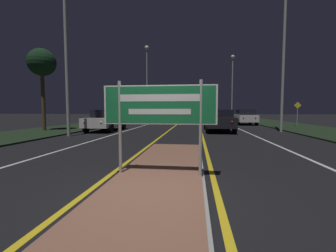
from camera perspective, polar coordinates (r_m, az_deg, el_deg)
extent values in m
plane|color=black|center=(4.33, -3.86, -16.10)|extent=(160.00, 160.00, 0.00)
cube|color=#999993|center=(5.05, -2.15, -12.84)|extent=(1.95, 8.67, 0.05)
cube|color=brown|center=(5.04, -2.15, -12.57)|extent=(1.83, 8.55, 0.10)
cube|color=black|center=(26.14, -16.09, 0.71)|extent=(5.00, 100.00, 0.08)
cube|color=black|center=(25.57, 27.01, 0.35)|extent=(5.00, 100.00, 0.08)
cube|color=gold|center=(29.09, 3.23, 1.11)|extent=(0.12, 70.00, 0.01)
cube|color=gold|center=(29.03, 7.83, 1.08)|extent=(0.12, 70.00, 0.01)
cube|color=silver|center=(29.45, -2.67, 1.15)|extent=(0.12, 70.00, 0.01)
cube|color=silver|center=(29.23, 13.79, 1.02)|extent=(0.12, 70.00, 0.01)
cube|color=silver|center=(30.10, -8.31, 1.18)|extent=(0.10, 70.00, 0.01)
cube|color=silver|center=(29.73, 19.54, 0.95)|extent=(0.10, 70.00, 0.01)
cylinder|color=#9E9E99|center=(5.06, -12.09, -0.33)|extent=(0.07, 0.07, 2.03)
cylinder|color=#9E9E99|center=(4.78, 8.30, -0.53)|extent=(0.07, 0.07, 2.03)
cube|color=#19703D|center=(4.83, -2.20, 5.41)|extent=(2.45, 0.04, 0.84)
cube|color=white|center=(4.81, -2.24, 5.42)|extent=(2.45, 0.00, 0.84)
cube|color=#19703D|center=(4.81, -2.25, 5.42)|extent=(2.38, 0.01, 0.79)
cube|color=white|center=(4.81, -2.26, 7.17)|extent=(1.72, 0.01, 0.15)
cube|color=white|center=(4.80, -2.25, 3.67)|extent=(1.35, 0.01, 0.12)
cylinder|color=#9E9E99|center=(14.24, -24.40, 15.19)|extent=(0.18, 0.18, 8.66)
cylinder|color=#9E9E99|center=(32.64, -5.35, 10.29)|extent=(0.18, 0.18, 10.10)
sphere|color=#F9EAC6|center=(33.61, -5.41, 19.19)|extent=(0.60, 0.60, 0.60)
cylinder|color=#9E9E99|center=(17.46, 27.29, 15.29)|extent=(0.18, 0.18, 10.05)
cylinder|color=#9E9E99|center=(37.15, 15.99, 9.02)|extent=(0.18, 0.18, 9.61)
sphere|color=#F9EAC6|center=(37.92, 16.14, 16.53)|extent=(0.57, 0.57, 0.57)
cube|color=black|center=(16.17, 12.76, 1.12)|extent=(1.81, 4.44, 0.67)
cube|color=black|center=(15.89, 12.89, 3.17)|extent=(1.59, 2.31, 0.49)
sphere|color=red|center=(13.93, 11.37, 1.03)|extent=(0.14, 0.14, 0.14)
sphere|color=red|center=(14.06, 15.93, 0.99)|extent=(0.14, 0.14, 0.14)
cylinder|color=black|center=(17.50, 9.49, 0.28)|extent=(0.22, 0.71, 0.71)
cylinder|color=black|center=(17.66, 15.09, 0.23)|extent=(0.22, 0.71, 0.71)
cylinder|color=black|center=(14.76, 9.93, -0.42)|extent=(0.22, 0.71, 0.71)
cylinder|color=black|center=(14.94, 16.56, -0.47)|extent=(0.22, 0.71, 0.71)
cube|color=silver|center=(24.57, 18.91, 1.93)|extent=(1.79, 4.16, 0.68)
cube|color=black|center=(24.31, 19.06, 3.34)|extent=(1.58, 2.16, 0.54)
sphere|color=red|center=(22.43, 18.60, 1.97)|extent=(0.14, 0.14, 0.14)
sphere|color=red|center=(22.68, 21.35, 1.93)|extent=(0.14, 0.14, 0.14)
cylinder|color=black|center=(25.69, 16.44, 1.30)|extent=(0.22, 0.67, 0.67)
cylinder|color=black|center=(26.02, 20.16, 1.25)|extent=(0.22, 0.67, 0.67)
cylinder|color=black|center=(23.15, 17.47, 1.00)|extent=(0.22, 0.67, 0.67)
cylinder|color=black|center=(23.52, 21.57, 0.94)|extent=(0.22, 0.67, 0.67)
cube|color=#B7B7BC|center=(33.66, 10.64, 2.55)|extent=(1.75, 4.65, 0.62)
cube|color=black|center=(33.37, 10.68, 3.42)|extent=(1.54, 2.42, 0.41)
sphere|color=red|center=(31.33, 9.91, 2.60)|extent=(0.14, 0.14, 0.14)
sphere|color=red|center=(31.40, 11.89, 2.57)|extent=(0.14, 0.14, 0.14)
cylinder|color=black|center=(35.07, 9.13, 2.12)|extent=(0.22, 0.68, 0.68)
cylinder|color=black|center=(35.16, 11.85, 2.09)|extent=(0.22, 0.68, 0.68)
cylinder|color=black|center=(32.19, 9.31, 1.95)|extent=(0.22, 0.68, 0.68)
cylinder|color=black|center=(32.29, 12.27, 1.92)|extent=(0.22, 0.68, 0.68)
cube|color=silver|center=(16.74, -15.47, 1.03)|extent=(1.79, 4.25, 0.62)
cube|color=black|center=(16.96, -15.18, 3.04)|extent=(1.58, 2.21, 0.54)
sphere|color=white|center=(15.07, -20.50, 0.90)|extent=(0.14, 0.14, 0.14)
sphere|color=white|center=(14.59, -16.63, 0.89)|extent=(0.14, 0.14, 0.14)
cylinder|color=black|center=(15.93, -20.12, -0.34)|extent=(0.22, 0.68, 0.68)
cylinder|color=black|center=(15.22, -14.37, -0.41)|extent=(0.22, 0.68, 0.68)
cylinder|color=black|center=(18.30, -16.35, 0.28)|extent=(0.22, 0.68, 0.68)
cylinder|color=black|center=(17.69, -11.26, 0.24)|extent=(0.22, 0.68, 0.68)
cylinder|color=#9E9E99|center=(22.79, 29.99, 2.34)|extent=(0.06, 0.06, 1.90)
cube|color=yellow|center=(22.79, 30.07, 4.58)|extent=(0.60, 0.02, 0.60)
cylinder|color=#4C3823|center=(17.85, -29.13, 5.86)|extent=(0.24, 0.24, 4.27)
sphere|color=black|center=(18.14, -29.41, 13.94)|extent=(1.85, 1.85, 1.85)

